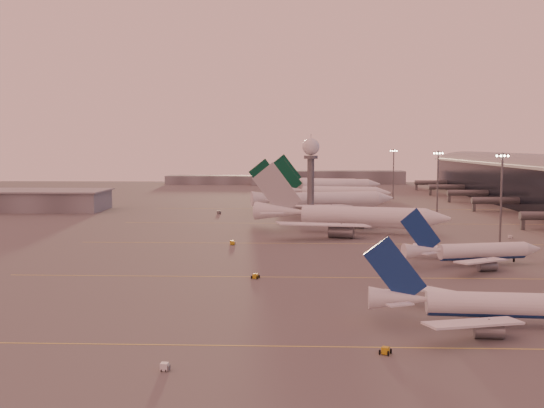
{
  "coord_description": "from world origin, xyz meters",
  "views": [
    {
      "loc": [
        -0.59,
        -118.44,
        27.02
      ],
      "look_at": [
        -7.81,
        74.01,
        9.12
      ],
      "focal_mm": 42.0,
      "sensor_mm": 36.0,
      "label": 1
    }
  ],
  "objects": [
    {
      "name": "ground",
      "position": [
        0.0,
        0.0,
        0.0
      ],
      "size": [
        700.0,
        700.0,
        0.0
      ],
      "primitive_type": "plane",
      "color": "#545252",
      "rests_on": "ground"
    },
    {
      "name": "taxiway_markings",
      "position": [
        30.0,
        56.0,
        0.01
      ],
      "size": [
        180.0,
        185.25,
        0.02
      ],
      "color": "#EFDC54",
      "rests_on": "ground"
    },
    {
      "name": "hangar",
      "position": [
        -120.0,
        140.0,
        4.32
      ],
      "size": [
        82.0,
        27.0,
        8.5
      ],
      "color": "slate",
      "rests_on": "ground"
    },
    {
      "name": "radar_tower",
      "position": [
        5.0,
        120.0,
        20.95
      ],
      "size": [
        6.4,
        6.4,
        31.1
      ],
      "color": "#5B5E63",
      "rests_on": "ground"
    },
    {
      "name": "mast_b",
      "position": [
        55.0,
        55.0,
        13.74
      ],
      "size": [
        3.6,
        0.56,
        25.0
      ],
      "color": "#5B5E63",
      "rests_on": "ground"
    },
    {
      "name": "mast_c",
      "position": [
        50.0,
        110.0,
        13.74
      ],
      "size": [
        3.6,
        0.56,
        25.0
      ],
      "color": "#5B5E63",
      "rests_on": "ground"
    },
    {
      "name": "mast_d",
      "position": [
        48.0,
        200.0,
        13.74
      ],
      "size": [
        3.6,
        0.56,
        25.0
      ],
      "color": "#5B5E63",
      "rests_on": "ground"
    },
    {
      "name": "distant_horizon",
      "position": [
        2.62,
        325.14,
        3.89
      ],
      "size": [
        165.0,
        37.5,
        9.0
      ],
      "color": "slate",
      "rests_on": "ground"
    },
    {
      "name": "narrowbody_near",
      "position": [
        27.12,
        -23.97,
        2.7
      ],
      "size": [
        34.2,
        27.23,
        13.36
      ],
      "color": "white",
      "rests_on": "ground"
    },
    {
      "name": "narrowbody_mid",
      "position": [
        39.23,
        24.07,
        2.69
      ],
      "size": [
        33.54,
        26.48,
        13.28
      ],
      "color": "white",
      "rests_on": "ground"
    },
    {
      "name": "widebody_white",
      "position": [
        16.16,
        76.92,
        3.75
      ],
      "size": [
        60.47,
        47.9,
        21.64
      ],
      "color": "white",
      "rests_on": "ground"
    },
    {
      "name": "greentail_a",
      "position": [
        10.85,
        135.88,
        3.84
      ],
      "size": [
        58.84,
        46.97,
        21.75
      ],
      "color": "white",
      "rests_on": "ground"
    },
    {
      "name": "greentail_b",
      "position": [
        16.09,
        178.87,
        3.6
      ],
      "size": [
        55.87,
        44.8,
        20.39
      ],
      "color": "white",
      "rests_on": "ground"
    },
    {
      "name": "greentail_c",
      "position": [
        16.95,
        225.96,
        3.92
      ],
      "size": [
        60.04,
        47.93,
        22.18
      ],
      "color": "white",
      "rests_on": "ground"
    },
    {
      "name": "greentail_d",
      "position": [
        14.46,
        257.65,
        3.44
      ],
      "size": [
        53.22,
        42.62,
        19.48
      ],
      "color": "white",
      "rests_on": "ground"
    },
    {
      "name": "gsv_truck_a",
      "position": [
        -15.88,
        -44.91,
        1.0
      ],
      "size": [
        4.95,
        2.06,
        1.96
      ],
      "color": "white",
      "rests_on": "ground"
    },
    {
      "name": "gsv_tug_near",
      "position": [
        11.07,
        -37.86,
        0.45
      ],
      "size": [
        3.0,
        3.59,
        0.88
      ],
      "color": "gold",
      "rests_on": "ground"
    },
    {
      "name": "gsv_tug_mid",
      "position": [
        -8.71,
        8.16,
        0.48
      ],
      "size": [
        3.7,
        2.83,
        0.93
      ],
      "color": "gold",
      "rests_on": "ground"
    },
    {
      "name": "gsv_truck_b",
      "position": [
        43.71,
        39.28,
        1.17
      ],
      "size": [
        6.03,
        4.25,
        2.3
      ],
      "color": "white",
      "rests_on": "ground"
    },
    {
      "name": "gsv_truck_c",
      "position": [
        -17.28,
        51.63,
        1.26
      ],
      "size": [
        6.49,
        3.8,
        2.47
      ],
      "color": "gold",
      "rests_on": "ground"
    },
    {
      "name": "gsv_catering_b",
      "position": [
        61.79,
        66.52,
        1.84
      ],
      "size": [
        4.6,
        2.36,
        3.68
      ],
      "color": "white",
      "rests_on": "ground"
    },
    {
      "name": "gsv_tug_far",
      "position": [
        13.36,
        96.43,
        0.56
      ],
      "size": [
        4.0,
        4.41,
        1.08
      ],
      "color": "white",
      "rests_on": "ground"
    },
    {
      "name": "gsv_truck_d",
      "position": [
        -30.59,
        129.06,
        1.29
      ],
      "size": [
        4.34,
        6.63,
        2.52
      ],
      "color": "#585A5D",
      "rests_on": "ground"
    }
  ]
}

